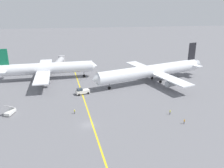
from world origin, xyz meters
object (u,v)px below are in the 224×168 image
Objects in this scene: pushback_tug at (82,91)px; gse_stair_truck_yellow at (10,112)px; airliner_being_pushed at (151,71)px; ground_crew_marshaller_foreground at (184,121)px; jet_bridge at (60,61)px; ground_crew_ramp_agent_by_cones at (75,111)px; ground_crew_wing_walker_right at (170,112)px; airliner_at_gate_left at (47,69)px.

gse_stair_truck_yellow reaches higher than pushback_tug.
airliner_being_pushed reaches higher than ground_crew_marshaller_foreground.
ground_crew_ramp_agent_by_cones is at bearing -82.32° from jet_bridge.
gse_stair_truck_yellow is 2.93× the size of ground_crew_marshaller_foreground.
jet_bridge is at bearing 121.37° from ground_crew_wing_walker_right.
airliner_being_pushed is 3.30× the size of jet_bridge.
airliner_at_gate_left is at bearing 166.47° from airliner_being_pushed.
airliner_at_gate_left reaches higher than ground_crew_ramp_agent_by_cones.
jet_bridge is (-8.20, 60.86, 3.36)m from ground_crew_ramp_agent_by_cones.
pushback_tug is 37.21m from ground_crew_wing_walker_right.
ground_crew_wing_walker_right is (-1.87, 6.95, -0.01)m from ground_crew_marshaller_foreground.
gse_stair_truck_yellow is (-57.88, -25.76, -4.40)m from airliner_being_pushed.
ground_crew_marshaller_foreground is 0.10× the size of jet_bridge.
ground_crew_ramp_agent_by_cones is at bearing 160.06° from ground_crew_marshaller_foreground.
airliner_at_gate_left is 70.85m from ground_crew_marshaller_foreground.
ground_crew_marshaller_foreground is (34.05, -12.35, -0.03)m from ground_crew_ramp_agent_by_cones.
jet_bridge is (4.67, 20.34, -1.27)m from airliner_at_gate_left.
ground_crew_marshaller_foreground is (30.86, -30.28, -0.38)m from pushback_tug.
airliner_being_pushed is 63.51m from gse_stair_truck_yellow.
ground_crew_wing_walker_right is 0.09× the size of jet_bridge.
airliner_being_pushed is 54.82m from jet_bridge.
ground_crew_marshaller_foreground is at bearing -15.35° from gse_stair_truck_yellow.
ground_crew_ramp_agent_by_cones is (12.87, -40.52, -4.62)m from airliner_at_gate_left.
pushback_tug is at bearing 135.54° from ground_crew_marshaller_foreground.
ground_crew_wing_walker_right is at bearing 105.06° from ground_crew_marshaller_foreground.
pushback_tug is at bearing -161.90° from airliner_being_pushed.
ground_crew_ramp_agent_by_cones is at bearing 170.48° from ground_crew_wing_walker_right.
ground_crew_ramp_agent_by_cones reaches higher than ground_crew_marshaller_foreground.
gse_stair_truck_yellow is at bearing -103.21° from airliner_at_gate_left.
jet_bridge is (-42.26, 73.21, 3.39)m from ground_crew_marshaller_foreground.
airliner_at_gate_left reaches higher than ground_crew_marshaller_foreground.
airliner_being_pushed is 34.96m from pushback_tug.
airliner_at_gate_left is at bearing 134.46° from ground_crew_wing_walker_right.
ground_crew_ramp_agent_by_cones is 1.03× the size of ground_crew_marshaller_foreground.
pushback_tug is 1.78× the size of gse_stair_truck_yellow.
gse_stair_truck_yellow reaches higher than ground_crew_marshaller_foreground.
airliner_being_pushed reaches higher than ground_crew_ramp_agent_by_cones.
pushback_tug is at bearing 31.04° from gse_stair_truck_yellow.
ground_crew_marshaller_foreground is at bearing -19.94° from ground_crew_ramp_agent_by_cones.
airliner_at_gate_left is 64.50m from ground_crew_wing_walker_right.
jet_bridge reaches higher than pushback_tug.
gse_stair_truck_yellow is 59.54m from jet_bridge.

